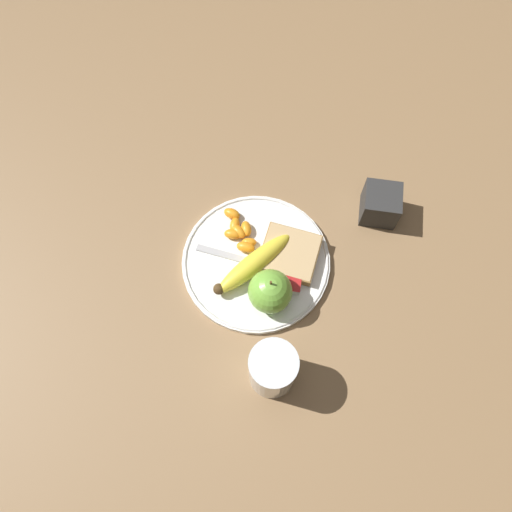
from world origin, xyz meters
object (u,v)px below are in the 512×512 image
Objects in this scene: banana at (251,263)px; jam_packet at (288,283)px; juice_glass at (273,370)px; bread_slice at (290,254)px; condiment_caddy at (380,204)px; plate at (256,261)px; fork at (254,261)px; apple at (270,291)px.

banana is 0.07m from jam_packet.
juice_glass is 0.71× the size of banana.
bread_slice and jam_packet have the same top height.
banana is 3.34× the size of jam_packet.
condiment_caddy reaches higher than jam_packet.
juice_glass is (-0.06, 0.20, 0.04)m from plate.
condiment_caddy is at bearing -142.09° from bread_slice.
bread_slice is 0.07m from fork.
juice_glass is 0.22m from bread_slice.
bread_slice is (-0.07, -0.03, -0.01)m from banana.
banana is 2.23× the size of condiment_caddy.
banana is at bearing 67.34° from plate.
plate is 0.26m from condiment_caddy.
plate is at bearing -63.29° from apple.
condiment_caddy is (-0.22, -0.15, 0.00)m from banana.
plate is 1.46× the size of fork.
apple is at bearing 74.25° from bread_slice.
apple is 0.57× the size of banana.
fork is at bearing 52.38° from plate.
plate is at bearing 32.86° from condiment_caddy.
plate is 0.21m from juice_glass.
plate is 3.18× the size of apple.
juice_glass is 0.57× the size of fork.
juice_glass reaches higher than condiment_caddy.
banana is at bearing -71.09° from juice_glass.
apple is (-0.03, 0.07, 0.04)m from plate.
apple is at bearing 49.06° from condiment_caddy.
juice_glass is 0.16m from jam_packet.
apple is 0.08m from fork.
juice_glass is 0.13m from apple.
plate is at bearing 60.30° from fork.
apple is 1.91× the size of jam_packet.
juice_glass is at bearing 89.42° from bread_slice.
plate is 0.06m from bread_slice.
condiment_caddy is (-0.22, -0.14, 0.02)m from fork.
plate is at bearing -31.28° from jam_packet.
jam_packet reaches higher than fork.
apple is 0.07m from banana.
condiment_caddy is at bearing -130.47° from jam_packet.
bread_slice is 2.55× the size of jam_packet.
bread_slice is (-0.02, -0.09, -0.03)m from apple.
apple reaches higher than plate.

